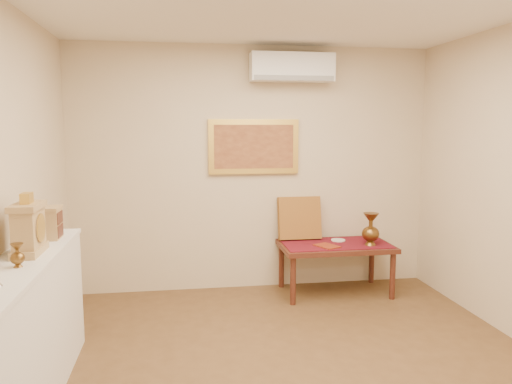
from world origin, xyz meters
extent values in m
cube|color=beige|center=(0.00, 2.25, 1.35)|extent=(4.00, 0.02, 2.70)
cube|color=maroon|center=(0.85, 1.88, 0.55)|extent=(1.14, 0.59, 0.01)
cylinder|color=silver|center=(0.92, 1.99, 0.56)|extent=(0.16, 0.16, 0.01)
cube|color=maroon|center=(0.71, 1.75, 0.56)|extent=(0.27, 0.30, 0.01)
cube|color=maroon|center=(0.51, 2.15, 0.80)|extent=(0.48, 0.20, 0.49)
cube|color=white|center=(-1.82, 0.00, 0.47)|extent=(0.35, 2.00, 0.95)
cube|color=white|center=(-1.82, 0.00, 0.96)|extent=(0.37, 2.02, 0.03)
cube|color=tan|center=(-1.82, 0.19, 1.00)|extent=(0.16, 0.36, 0.05)
cube|color=tan|center=(-1.82, 0.19, 1.16)|extent=(0.14, 0.30, 0.25)
cylinder|color=beige|center=(-1.74, 0.19, 1.16)|extent=(0.01, 0.17, 0.17)
cylinder|color=gold|center=(-1.74, 0.19, 1.16)|extent=(0.01, 0.19, 0.19)
cube|color=tan|center=(-1.82, 0.19, 1.30)|extent=(0.17, 0.34, 0.04)
cube|color=gold|center=(-1.82, 0.19, 1.35)|extent=(0.06, 0.11, 0.07)
cube|color=tan|center=(-1.80, 0.64, 1.09)|extent=(0.15, 0.20, 0.22)
cube|color=#4F2217|center=(-1.72, 0.64, 1.04)|extent=(0.01, 0.17, 0.09)
cube|color=#4F2217|center=(-1.72, 0.64, 1.14)|extent=(0.01, 0.17, 0.09)
cube|color=tan|center=(-1.80, 0.64, 1.21)|extent=(0.16, 0.21, 0.02)
cube|color=#4F2217|center=(0.85, 1.88, 0.53)|extent=(1.20, 0.70, 0.05)
cylinder|color=#4F2217|center=(0.31, 1.59, 0.25)|extent=(0.06, 0.06, 0.50)
cylinder|color=#4F2217|center=(1.39, 1.59, 0.25)|extent=(0.06, 0.06, 0.50)
cylinder|color=#4F2217|center=(0.31, 2.17, 0.25)|extent=(0.06, 0.06, 0.50)
cylinder|color=#4F2217|center=(1.39, 2.17, 0.25)|extent=(0.06, 0.06, 0.50)
cube|color=gold|center=(0.00, 2.23, 1.60)|extent=(1.00, 0.05, 0.60)
cube|color=#A26138|center=(0.00, 2.20, 1.60)|extent=(0.88, 0.01, 0.48)
cube|color=white|center=(0.40, 2.12, 2.45)|extent=(0.90, 0.24, 0.30)
cube|color=gray|center=(0.40, 2.00, 2.33)|extent=(0.86, 0.02, 0.05)
camera|label=1|loc=(-0.83, -3.23, 1.82)|focal=35.00mm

